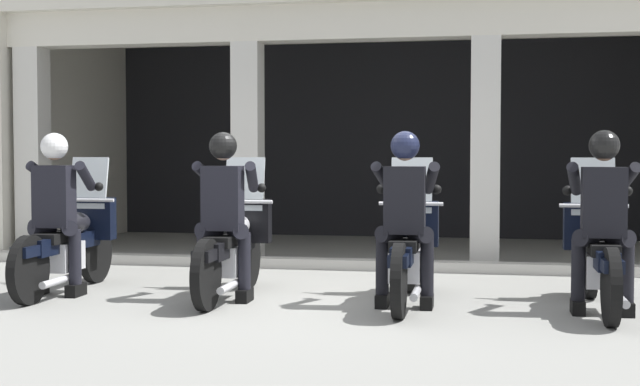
# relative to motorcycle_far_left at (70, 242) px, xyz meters

# --- Properties ---
(ground_plane) EXTENTS (80.00, 80.00, 0.00)m
(ground_plane) POSITION_rel_motorcycle_far_left_xyz_m (2.54, 3.00, -0.50)
(ground_plane) COLOR gray
(station_building) EXTENTS (10.03, 4.36, 3.39)m
(station_building) POSITION_rel_motorcycle_far_left_xyz_m (2.61, 4.85, 1.64)
(station_building) COLOR black
(station_building) RESTS_ON ground
(kerb_strip) EXTENTS (9.53, 0.24, 0.12)m
(kerb_strip) POSITION_rel_motorcycle_far_left_xyz_m (2.61, 2.15, -0.44)
(kerb_strip) COLOR #B7B5AD
(kerb_strip) RESTS_ON ground
(motorcycle_far_left) EXTENTS (0.62, 2.04, 1.35)m
(motorcycle_far_left) POSITION_rel_motorcycle_far_left_xyz_m (0.00, 0.00, 0.00)
(motorcycle_far_left) COLOR black
(motorcycle_far_left) RESTS_ON ground
(police_officer_far_left) EXTENTS (0.63, 0.61, 1.58)m
(police_officer_far_left) POSITION_rel_motorcycle_far_left_xyz_m (-0.00, -0.28, 0.44)
(police_officer_far_left) COLOR black
(police_officer_far_left) RESTS_ON ground
(motorcycle_center_left) EXTENTS (0.62, 2.04, 1.35)m
(motorcycle_center_left) POSITION_rel_motorcycle_far_left_xyz_m (1.70, -0.00, 0.00)
(motorcycle_center_left) COLOR black
(motorcycle_center_left) RESTS_ON ground
(police_officer_center_left) EXTENTS (0.63, 0.61, 1.58)m
(police_officer_center_left) POSITION_rel_motorcycle_far_left_xyz_m (1.70, -0.29, 0.44)
(police_officer_center_left) COLOR black
(police_officer_center_left) RESTS_ON ground
(motorcycle_center_right) EXTENTS (0.62, 2.04, 1.35)m
(motorcycle_center_right) POSITION_rel_motorcycle_far_left_xyz_m (3.39, -0.05, 0.00)
(motorcycle_center_right) COLOR black
(motorcycle_center_right) RESTS_ON ground
(police_officer_center_right) EXTENTS (0.63, 0.61, 1.58)m
(police_officer_center_right) POSITION_rel_motorcycle_far_left_xyz_m (3.39, -0.33, 0.44)
(police_officer_center_right) COLOR black
(police_officer_center_right) RESTS_ON ground
(motorcycle_far_right) EXTENTS (0.62, 2.04, 1.35)m
(motorcycle_far_right) POSITION_rel_motorcycle_far_left_xyz_m (5.09, -0.07, 0.00)
(motorcycle_far_right) COLOR black
(motorcycle_far_right) RESTS_ON ground
(police_officer_far_right) EXTENTS (0.63, 0.61, 1.58)m
(police_officer_far_right) POSITION_rel_motorcycle_far_left_xyz_m (5.09, -0.35, 0.44)
(police_officer_far_right) COLOR black
(police_officer_far_right) RESTS_ON ground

